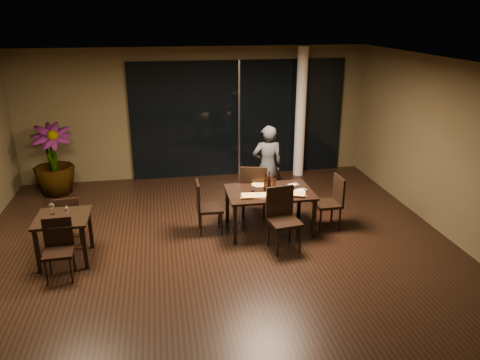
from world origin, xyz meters
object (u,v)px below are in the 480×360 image
Objects in this scene: chair_main_far at (254,189)px; chair_side_near at (58,245)px; main_table at (269,195)px; bottle_c at (269,180)px; side_table at (63,224)px; bottle_a at (266,182)px; bottle_b at (274,183)px; chair_main_right at (332,199)px; chair_side_far at (68,218)px; chair_main_left at (205,204)px; chair_main_near at (282,215)px; diner at (267,166)px; potted_plant at (53,160)px.

chair_main_far reaches higher than chair_side_near.
bottle_c is (0.02, 0.14, 0.23)m from main_table.
side_table is 0.49m from chair_side_near.
bottle_a is 0.15m from bottle_b.
bottle_a is at bearing -96.11° from chair_main_right.
chair_main_right is (1.31, -0.64, -0.05)m from chair_main_far.
bottle_c is at bearing 174.45° from chair_side_far.
chair_main_left is at bearing 174.59° from main_table.
chair_main_left is 1.22m from bottle_c.
bottle_c reaches higher than bottle_b.
bottle_a is 0.15m from bottle_c.
bottle_b is (0.02, 0.66, 0.32)m from chair_main_near.
bottle_a reaches higher than chair_main_far.
main_table is at bearing 81.33° from diner.
bottle_b is at bearing 8.12° from side_table.
bottle_b is 0.98× the size of bottle_c.
chair_main_right reaches higher than chair_side_far.
main_table is 0.67m from chair_main_near.
chair_main_near is 1.85m from diner.
bottle_c reaches higher than side_table.
main_table is at bearing 86.87° from chair_main_near.
chair_side_near is at bearing 84.36° from chair_side_far.
chair_main_far is 0.56m from bottle_c.
bottle_c is at bearing -102.73° from chair_main_right.
chair_main_right is 0.59× the size of diner.
chair_side_near is at bearing 33.08° from diner.
chair_side_near is (-3.46, -0.32, -0.08)m from chair_main_near.
side_table is at bearing -171.88° from bottle_b.
potted_plant is at bearing 148.03° from bottle_a.
chair_main_left is 1.75m from diner.
chair_side_far is 3.84m from diner.
bottle_c reaches higher than chair_main_far.
side_table is (-3.40, -0.50, -0.05)m from main_table.
diner reaches higher than side_table.
side_table is 0.84× the size of chair_main_left.
chair_main_near is (3.46, -0.16, -0.04)m from side_table.
chair_side_near is (-0.00, -0.48, -0.12)m from side_table.
chair_side_far reaches higher than side_table.
chair_main_far is (-0.16, 0.57, -0.08)m from main_table.
potted_plant is (-4.11, 2.54, 0.08)m from main_table.
chair_side_near reaches higher than chair_side_far.
chair_main_left is 0.58× the size of diner.
chair_main_near reaches higher than side_table.
diner is 1.18m from bottle_b.
chair_main_far is 1.25m from chair_main_near.
main_table is at bearing -31.69° from potted_plant.
bottle_c reaches higher than chair_main_right.
potted_plant is 4.94× the size of bottle_b.
potted_plant is (-3.94, 1.97, 0.17)m from chair_main_far.
chair_main_left is 0.99× the size of chair_main_right.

